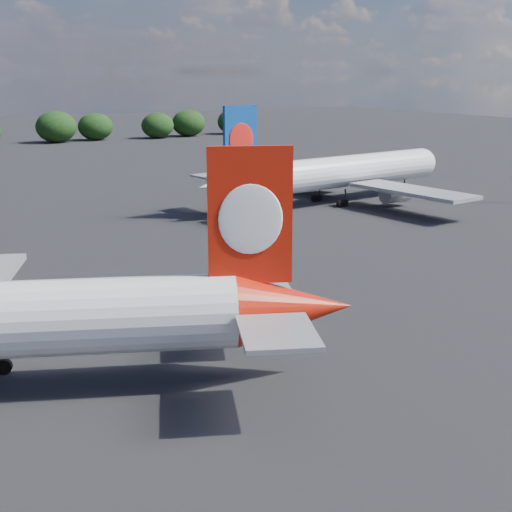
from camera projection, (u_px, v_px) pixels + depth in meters
china_southern_airliner at (334, 173)px, 107.84m from camera, size 46.60×44.40×15.20m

